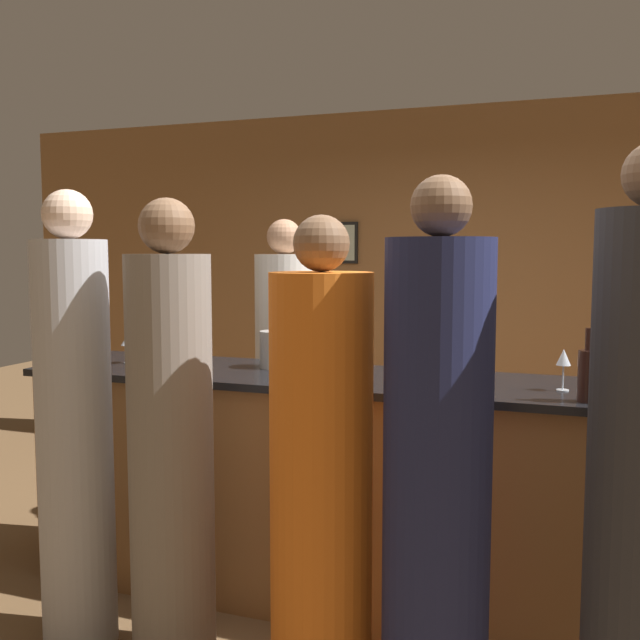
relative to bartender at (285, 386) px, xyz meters
name	(u,v)px	position (x,y,z in m)	size (l,w,h in m)	color
ground_plane	(373,603)	(0.77, -0.76, -0.87)	(14.00, 14.00, 0.00)	brown
back_wall	(459,287)	(0.77, 1.74, 0.53)	(8.00, 0.08, 2.80)	olive
bar_counter	(374,492)	(0.77, -0.76, -0.32)	(3.44, 0.71, 1.09)	brown
bartender	(285,386)	(0.00, 0.00, 0.00)	(0.35, 0.35, 1.87)	silver
guest_1	(75,435)	(-0.33, -1.50, 0.04)	(0.31, 0.31, 1.93)	#B2B2B7
guest_2	(171,450)	(0.12, -1.48, 0.01)	(0.34, 0.34, 1.88)	gray
guest_3	(437,483)	(1.21, -1.57, 0.03)	(0.37, 0.37, 1.92)	#1E234C
guest_4	(321,482)	(0.77, -1.52, -0.04)	(0.38, 0.38, 1.81)	orange
wine_bottle_0	(587,374)	(1.68, -1.00, 0.33)	(0.07, 0.07, 0.29)	black
ice_bucket	(275,349)	(0.22, -0.65, 0.32)	(0.16, 0.16, 0.19)	#9E9993
wine_glass_0	(564,359)	(1.59, -0.79, 0.36)	(0.06, 0.06, 0.18)	silver
wine_glass_1	(315,353)	(0.52, -0.88, 0.35)	(0.06, 0.06, 0.17)	silver
wine_glass_3	(160,347)	(-0.28, -0.92, 0.34)	(0.07, 0.07, 0.15)	silver
wine_glass_4	(128,341)	(-0.56, -0.78, 0.34)	(0.08, 0.08, 0.15)	silver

